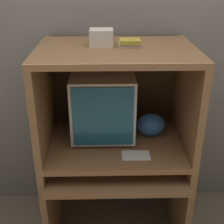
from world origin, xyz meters
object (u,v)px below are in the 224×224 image
at_px(snack_bag, 151,125).
at_px(book_stack, 130,43).
at_px(mouse, 145,166).
at_px(crt_monitor, 103,105).
at_px(keyboard, 100,167).
at_px(storage_box, 101,37).

bearing_deg(snack_bag, book_stack, -161.39).
height_order(mouse, snack_bag, snack_bag).
distance_m(crt_monitor, keyboard, 0.40).
bearing_deg(snack_bag, mouse, -104.10).
relative_size(crt_monitor, mouse, 7.79).
bearing_deg(keyboard, book_stack, 40.12).
distance_m(mouse, storage_box, 0.85).
distance_m(book_stack, storage_box, 0.17).
height_order(keyboard, book_stack, book_stack).
bearing_deg(snack_bag, crt_monitor, 177.72).
bearing_deg(storage_box, mouse, -34.06).
xyz_separation_m(keyboard, mouse, (0.29, -0.00, 0.00)).
bearing_deg(storage_box, keyboard, -94.81).
bearing_deg(mouse, crt_monitor, 140.53).
distance_m(snack_bag, book_stack, 0.59).
bearing_deg(mouse, book_stack, 124.86).
distance_m(mouse, book_stack, 0.78).
bearing_deg(keyboard, mouse, -0.49).
distance_m(crt_monitor, snack_bag, 0.35).
bearing_deg(snack_bag, keyboard, -148.83).
xyz_separation_m(keyboard, book_stack, (0.18, 0.15, 0.76)).
height_order(mouse, book_stack, book_stack).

